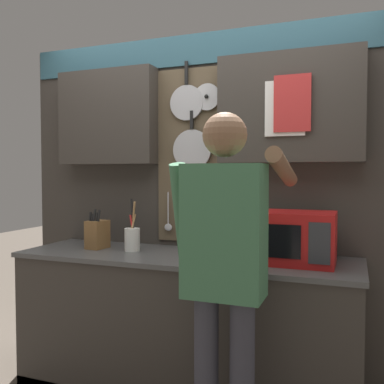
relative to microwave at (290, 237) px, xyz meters
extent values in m
cube|color=#38332D|center=(-0.67, -0.01, -0.63)|extent=(2.16, 0.63, 0.89)
cube|color=#4C4C4C|center=(-0.67, -0.01, -0.17)|extent=(2.19, 0.66, 0.03)
cube|color=#38332D|center=(-0.67, 0.32, 0.14)|extent=(2.76, 0.04, 2.42)
cube|color=#2D5666|center=(-0.67, 0.29, 1.24)|extent=(2.72, 0.02, 0.21)
cube|color=#38332D|center=(-1.37, 0.22, 0.79)|extent=(0.77, 0.16, 0.69)
cube|color=#38332D|center=(-0.04, 0.22, 0.79)|extent=(0.90, 0.16, 0.69)
cube|color=brown|center=(-0.74, 0.29, 0.50)|extent=(0.49, 0.01, 1.22)
cylinder|color=#B7B7BC|center=(-0.76, 0.27, 0.87)|extent=(0.25, 0.02, 0.25)
cube|color=black|center=(-0.76, 0.26, 1.07)|extent=(0.02, 0.02, 0.16)
cylinder|color=#B7B7BC|center=(-0.72, 0.27, 0.54)|extent=(0.28, 0.02, 0.28)
cube|color=black|center=(-0.72, 0.26, 0.75)|extent=(0.02, 0.02, 0.13)
cylinder|color=silver|center=(-0.60, 0.27, 0.90)|extent=(0.18, 0.01, 0.18)
sphere|color=black|center=(-0.60, 0.25, 0.90)|extent=(0.03, 0.03, 0.03)
cylinder|color=silver|center=(-0.90, 0.27, 0.12)|extent=(0.01, 0.01, 0.24)
ellipsoid|color=silver|center=(-0.90, 0.27, -0.01)|extent=(0.06, 0.01, 0.05)
cylinder|color=silver|center=(-0.82, 0.27, 0.12)|extent=(0.01, 0.01, 0.23)
ellipsoid|color=silver|center=(-0.82, 0.27, 0.00)|extent=(0.04, 0.01, 0.04)
cylinder|color=silver|center=(-0.74, 0.27, 0.13)|extent=(0.01, 0.01, 0.22)
ellipsoid|color=silver|center=(-0.74, 0.27, 0.00)|extent=(0.04, 0.01, 0.04)
cylinder|color=black|center=(-0.66, 0.27, 0.15)|extent=(0.01, 0.01, 0.18)
ellipsoid|color=black|center=(-0.66, 0.27, 0.05)|extent=(0.05, 0.01, 0.05)
cylinder|color=silver|center=(-0.58, 0.27, 0.15)|extent=(0.01, 0.01, 0.19)
ellipsoid|color=silver|center=(-0.58, 0.27, 0.04)|extent=(0.05, 0.01, 0.04)
cube|color=white|center=(-0.05, 0.13, 0.77)|extent=(0.24, 0.02, 0.34)
cube|color=red|center=(-0.01, 0.12, 0.80)|extent=(0.22, 0.02, 0.35)
cube|color=red|center=(0.00, 0.00, 0.00)|extent=(0.52, 0.35, 0.30)
cube|color=black|center=(-0.06, -0.18, 0.00)|extent=(0.28, 0.01, 0.19)
cube|color=#333338|center=(0.18, -0.18, 0.00)|extent=(0.11, 0.01, 0.23)
cube|color=brown|center=(-1.32, 0.00, -0.05)|extent=(0.13, 0.16, 0.19)
cylinder|color=black|center=(-1.36, -0.03, 0.08)|extent=(0.02, 0.03, 0.06)
cylinder|color=black|center=(-1.34, -0.03, 0.07)|extent=(0.02, 0.03, 0.05)
cylinder|color=black|center=(-1.32, -0.03, 0.09)|extent=(0.02, 0.04, 0.08)
cylinder|color=black|center=(-1.31, -0.03, 0.07)|extent=(0.02, 0.03, 0.06)
cylinder|color=black|center=(-1.29, -0.03, 0.08)|extent=(0.02, 0.03, 0.08)
cylinder|color=white|center=(-1.05, 0.00, -0.07)|extent=(0.10, 0.10, 0.15)
cylinder|color=tan|center=(-1.05, 0.01, 0.05)|extent=(0.07, 0.06, 0.27)
cylinder|color=red|center=(-1.05, 0.01, 0.00)|extent=(0.04, 0.03, 0.18)
cylinder|color=black|center=(-1.05, 0.01, 0.06)|extent=(0.05, 0.04, 0.29)
cylinder|color=tan|center=(-1.05, 0.00, 0.01)|extent=(0.05, 0.05, 0.19)
cylinder|color=#383842|center=(-0.31, -0.59, -0.64)|extent=(0.12, 0.12, 0.85)
cube|color=#3D704C|center=(-0.22, -0.59, 0.10)|extent=(0.38, 0.22, 0.64)
sphere|color=brown|center=(-0.22, -0.59, 0.56)|extent=(0.21, 0.21, 0.21)
cylinder|color=#3D704C|center=(-0.45, -0.55, 0.14)|extent=(0.08, 0.22, 0.57)
cylinder|color=brown|center=(0.01, -0.31, 0.40)|extent=(0.08, 0.57, 0.20)
camera|label=1|loc=(0.35, -2.54, 0.37)|focal=40.00mm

